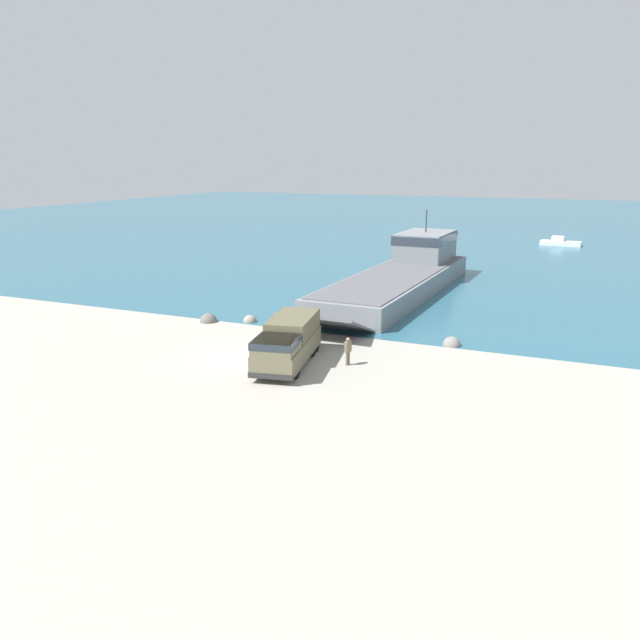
{
  "coord_description": "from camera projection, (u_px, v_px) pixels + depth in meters",
  "views": [
    {
      "loc": [
        18.95,
        -33.09,
        12.2
      ],
      "look_at": [
        2.65,
        4.72,
        1.64
      ],
      "focal_mm": 35.0,
      "sensor_mm": 36.0,
      "label": 1
    }
  ],
  "objects": [
    {
      "name": "water_surface",
      "position": [
        488.0,
        223.0,
        126.16
      ],
      "size": [
        240.0,
        180.0,
        0.01
      ],
      "primitive_type": "cube",
      "color": "#285B70",
      "rests_on": "ground_plane"
    },
    {
      "name": "military_truck",
      "position": [
        288.0,
        341.0,
        38.17
      ],
      "size": [
        4.05,
        8.12,
        2.73
      ],
      "rotation": [
        0.0,
        0.0,
        -1.37
      ],
      "color": "#6B664C",
      "rests_on": "ground_plane"
    },
    {
      "name": "ground_plane",
      "position": [
        253.0,
        358.0,
        39.73
      ],
      "size": [
        240.0,
        240.0,
        0.0
      ],
      "primitive_type": "plane",
      "color": "#9E998E"
    },
    {
      "name": "shoreline_rock_a",
      "position": [
        250.0,
        322.0,
        48.6
      ],
      "size": [
        1.08,
        1.08,
        1.08
      ],
      "primitive_type": "sphere",
      "color": "gray",
      "rests_on": "ground_plane"
    },
    {
      "name": "soldier_on_ramp",
      "position": [
        348.0,
        349.0,
        38.09
      ],
      "size": [
        0.36,
        0.49,
        1.74
      ],
      "rotation": [
        0.0,
        0.0,
        5.97
      ],
      "color": "#6B664C",
      "rests_on": "ground_plane"
    },
    {
      "name": "landing_craft",
      "position": [
        405.0,
        271.0,
        60.86
      ],
      "size": [
        7.88,
        32.66,
        7.21
      ],
      "rotation": [
        0.0,
        0.0,
        -0.03
      ],
      "color": "gray",
      "rests_on": "ground_plane"
    },
    {
      "name": "shoreline_rock_b",
      "position": [
        209.0,
        322.0,
        48.58
      ],
      "size": [
        1.35,
        1.35,
        1.35
      ],
      "primitive_type": "sphere",
      "color": "#66605B",
      "rests_on": "ground_plane"
    },
    {
      "name": "shoreline_rock_c",
      "position": [
        452.0,
        345.0,
        42.36
      ],
      "size": [
        1.24,
        1.24,
        1.24
      ],
      "primitive_type": "sphere",
      "color": "gray",
      "rests_on": "ground_plane"
    },
    {
      "name": "moored_boat_a",
      "position": [
        560.0,
        242.0,
        92.15
      ],
      "size": [
        5.81,
        2.44,
        1.36
      ],
      "rotation": [
        0.0,
        0.0,
        4.65
      ],
      "color": "white",
      "rests_on": "ground_plane"
    }
  ]
}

